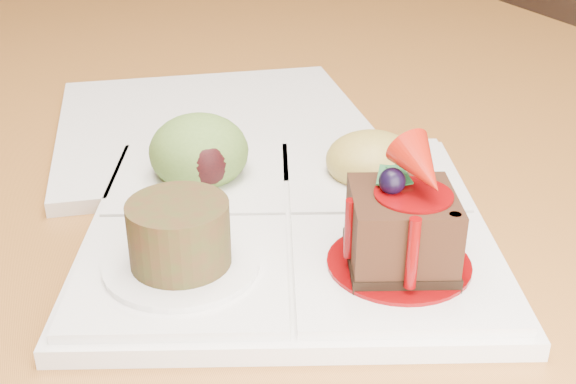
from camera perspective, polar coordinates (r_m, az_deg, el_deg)
name	(u,v)px	position (r m, az deg, el deg)	size (l,w,h in m)	color
dining_table	(294,166)	(0.77, 0.51, 2.05)	(1.00, 1.80, 0.75)	#A16629
sampler_plate	(285,206)	(0.51, -0.22, -1.15)	(0.35, 0.35, 0.11)	silver
second_plate	(213,126)	(0.69, -5.92, 5.22)	(0.28, 0.28, 0.01)	silver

